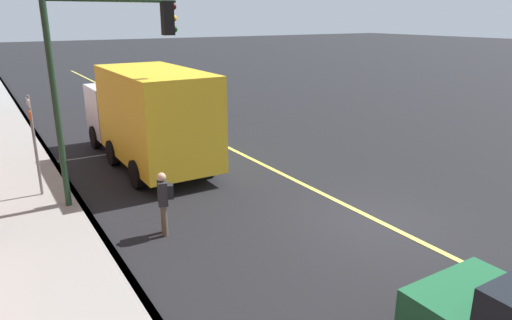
% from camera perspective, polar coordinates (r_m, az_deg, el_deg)
% --- Properties ---
extents(ground, '(200.00, 200.00, 0.00)m').
position_cam_1_polar(ground, '(12.39, 14.75, -7.28)').
color(ground, black).
extents(sidewalk_slab, '(80.00, 2.63, 0.15)m').
position_cam_1_polar(sidewalk_slab, '(9.13, -22.21, -17.10)').
color(sidewalk_slab, gray).
rests_on(sidewalk_slab, ground).
extents(curb_edge, '(80.00, 0.16, 0.15)m').
position_cam_1_polar(curb_edge, '(9.32, -14.49, -15.50)').
color(curb_edge, slate).
rests_on(curb_edge, ground).
extents(lane_stripe_center, '(80.00, 0.16, 0.01)m').
position_cam_1_polar(lane_stripe_center, '(12.39, 14.75, -7.25)').
color(lane_stripe_center, '#D8CC4C').
rests_on(lane_stripe_center, ground).
extents(truck_yellow, '(7.70, 2.67, 3.39)m').
position_cam_1_polar(truck_yellow, '(16.50, -13.25, 5.52)').
color(truck_yellow, silver).
rests_on(truck_yellow, ground).
extents(pedestrian_with_backpack, '(0.42, 0.44, 1.57)m').
position_cam_1_polar(pedestrian_with_backpack, '(11.16, -11.35, -4.78)').
color(pedestrian_with_backpack, brown).
rests_on(pedestrian_with_backpack, ground).
extents(traffic_light_mast, '(0.28, 3.47, 5.75)m').
position_cam_1_polar(traffic_light_mast, '(12.92, -18.42, 11.47)').
color(traffic_light_mast, '#1E3823').
rests_on(traffic_light_mast, ground).
extents(street_sign_post, '(0.60, 0.08, 3.02)m').
position_cam_1_polar(street_sign_post, '(14.19, -25.80, 2.27)').
color(street_sign_post, slate).
rests_on(street_sign_post, ground).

